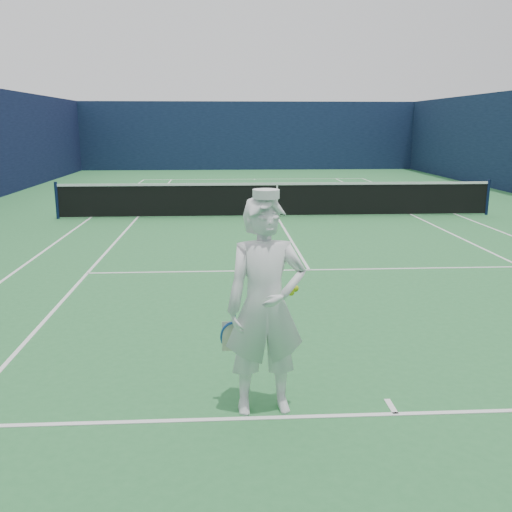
{
  "coord_description": "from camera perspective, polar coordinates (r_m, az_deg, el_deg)",
  "views": [
    {
      "loc": [
        -1.61,
        -16.71,
        2.68
      ],
      "look_at": [
        -1.23,
        -10.2,
        1.17
      ],
      "focal_mm": 40.0,
      "sensor_mm": 36.0,
      "label": 1
    }
  ],
  "objects": [
    {
      "name": "windscreen_fence",
      "position": [
        16.8,
        2.15,
        10.71
      ],
      "size": [
        20.12,
        36.12,
        4.0
      ],
      "color": "#0F1A38",
      "rests_on": "ground"
    },
    {
      "name": "tennis_player",
      "position": [
        5.29,
        0.96,
        -5.08
      ],
      "size": [
        0.85,
        0.56,
        2.12
      ],
      "rotation": [
        0.0,
        0.0,
        0.1
      ],
      "color": "white",
      "rests_on": "ground"
    },
    {
      "name": "court_markings",
      "position": [
        17.0,
        2.1,
        3.97
      ],
      "size": [
        11.03,
        23.83,
        0.01
      ],
      "color": "white",
      "rests_on": "ground"
    },
    {
      "name": "tennis_net",
      "position": [
        16.92,
        2.11,
        5.82
      ],
      "size": [
        12.88,
        0.09,
        1.07
      ],
      "color": "#141E4C",
      "rests_on": "ground"
    },
    {
      "name": "ground",
      "position": [
        17.0,
        2.1,
        3.96
      ],
      "size": [
        80.0,
        80.0,
        0.0
      ],
      "primitive_type": "plane",
      "color": "#2C753B",
      "rests_on": "ground"
    }
  ]
}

